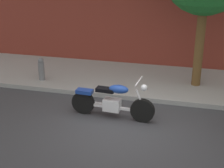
{
  "coord_description": "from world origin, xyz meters",
  "views": [
    {
      "loc": [
        1.55,
        -7.03,
        3.93
      ],
      "look_at": [
        -0.4,
        0.48,
        0.95
      ],
      "focal_mm": 52.16,
      "sensor_mm": 36.0,
      "label": 1
    }
  ],
  "objects": [
    {
      "name": "ground_plane",
      "position": [
        0.0,
        0.0,
        0.0
      ],
      "size": [
        60.0,
        60.0,
        0.0
      ],
      "primitive_type": "plane",
      "color": "#38383D"
    },
    {
      "name": "sidewalk",
      "position": [
        0.0,
        3.29,
        0.07
      ],
      "size": [
        19.6,
        3.27,
        0.14
      ],
      "primitive_type": "cube",
      "color": "gray",
      "rests_on": "ground"
    },
    {
      "name": "motorcycle",
      "position": [
        -0.41,
        0.49,
        0.45
      ],
      "size": [
        2.27,
        0.7,
        1.12
      ],
      "color": "black",
      "rests_on": "ground"
    },
    {
      "name": "fire_hydrant",
      "position": [
        -3.31,
        2.32,
        0.46
      ],
      "size": [
        0.2,
        0.2,
        0.91
      ],
      "color": "slate",
      "rests_on": "ground"
    }
  ]
}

